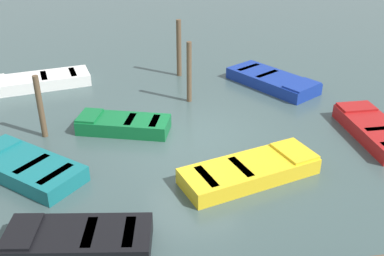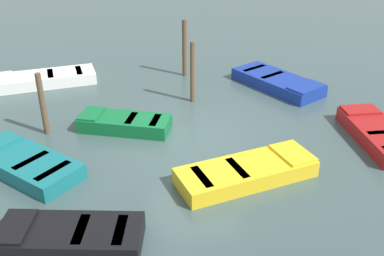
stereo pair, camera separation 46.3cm
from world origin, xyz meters
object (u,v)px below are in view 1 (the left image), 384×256
at_px(mooring_piling_far_left, 189,72).
at_px(rowboat_black, 78,239).
at_px(rowboat_yellow, 250,170).
at_px(rowboat_white, 35,81).
at_px(mooring_piling_near_right, 179,48).
at_px(rowboat_teal, 26,167).
at_px(mooring_piling_mid_left, 40,107).
at_px(rowboat_blue, 273,80).
at_px(rowboat_red, 375,130).
at_px(rowboat_green, 123,124).

bearing_deg(mooring_piling_far_left, rowboat_black, 60.57).
relative_size(rowboat_yellow, rowboat_black, 1.21).
relative_size(rowboat_yellow, rowboat_white, 0.93).
relative_size(mooring_piling_near_right, mooring_piling_far_left, 1.05).
bearing_deg(mooring_piling_near_right, mooring_piling_far_left, 86.63).
relative_size(rowboat_teal, mooring_piling_mid_left, 1.63).
bearing_deg(mooring_piling_far_left, mooring_piling_mid_left, 18.14).
bearing_deg(rowboat_white, rowboat_teal, 84.10).
xyz_separation_m(mooring_piling_near_right, mooring_piling_far_left, (0.14, 2.42, -0.05)).
relative_size(rowboat_blue, mooring_piling_near_right, 1.67).
distance_m(rowboat_red, rowboat_white, 11.40).
height_order(rowboat_yellow, mooring_piling_far_left, mooring_piling_far_left).
relative_size(rowboat_black, mooring_piling_near_right, 1.38).
relative_size(rowboat_yellow, mooring_piling_near_right, 1.67).
xyz_separation_m(rowboat_black, mooring_piling_near_right, (-3.74, -8.80, 0.85)).
height_order(mooring_piling_mid_left, mooring_piling_far_left, mooring_piling_far_left).
bearing_deg(mooring_piling_far_left, rowboat_yellow, 95.56).
xyz_separation_m(rowboat_red, mooring_piling_near_right, (4.45, -6.01, 0.85)).
bearing_deg(rowboat_red, mooring_piling_near_right, 39.75).
height_order(rowboat_blue, rowboat_teal, same).
bearing_deg(mooring_piling_mid_left, mooring_piling_near_right, -140.13).
xyz_separation_m(rowboat_yellow, mooring_piling_near_right, (0.32, -7.21, 0.85)).
distance_m(rowboat_yellow, rowboat_black, 4.36).
relative_size(rowboat_teal, mooring_piling_near_right, 1.40).
relative_size(rowboat_red, mooring_piling_near_right, 1.42).
bearing_deg(rowboat_red, mooring_piling_far_left, 55.26).
xyz_separation_m(rowboat_white, mooring_piling_mid_left, (-0.55, 3.90, 0.70)).
bearing_deg(rowboat_green, mooring_piling_far_left, -123.99).
distance_m(rowboat_black, rowboat_teal, 3.19).
relative_size(rowboat_white, mooring_piling_mid_left, 2.08).
bearing_deg(mooring_piling_near_right, rowboat_white, 0.08).
bearing_deg(mooring_piling_near_right, rowboat_blue, 149.58).
bearing_deg(rowboat_white, rowboat_blue, 159.51).
relative_size(mooring_piling_mid_left, mooring_piling_far_left, 0.90).
height_order(rowboat_blue, mooring_piling_mid_left, mooring_piling_mid_left).
bearing_deg(rowboat_yellow, rowboat_white, 114.43).
xyz_separation_m(rowboat_yellow, mooring_piling_mid_left, (5.01, -3.30, 0.70)).
bearing_deg(rowboat_red, rowboat_yellow, 109.44).
distance_m(rowboat_black, rowboat_blue, 9.76).
relative_size(rowboat_green, rowboat_black, 0.95).
relative_size(rowboat_green, mooring_piling_far_left, 1.38).
bearing_deg(mooring_piling_far_left, rowboat_white, -25.40).
xyz_separation_m(rowboat_green, rowboat_white, (2.77, -4.07, -0.00)).
bearing_deg(rowboat_teal, mooring_piling_near_right, -85.43).
distance_m(rowboat_yellow, rowboat_teal, 5.48).
bearing_deg(rowboat_red, rowboat_black, 112.00).
height_order(rowboat_green, mooring_piling_mid_left, mooring_piling_mid_left).
distance_m(mooring_piling_near_right, mooring_piling_far_left, 2.43).
xyz_separation_m(rowboat_red, rowboat_black, (8.19, 2.79, 0.00)).
bearing_deg(rowboat_teal, rowboat_yellow, -149.28).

